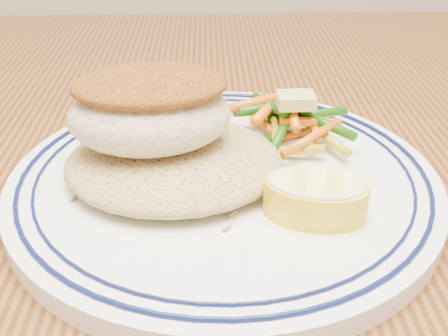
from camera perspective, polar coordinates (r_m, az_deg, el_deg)
dining_table at (r=0.46m, az=3.48°, el=-11.80°), size 1.50×0.90×0.75m
plate at (r=0.38m, az=0.00°, el=-1.37°), size 0.29×0.29×0.02m
rice_pilaf at (r=0.37m, az=-5.10°, el=1.03°), size 0.14×0.13×0.03m
fish_fillet at (r=0.36m, az=-7.57°, el=6.04°), size 0.11×0.08×0.05m
vegetable_pile at (r=0.42m, az=6.11°, el=4.88°), size 0.10×0.10×0.03m
butter_pat at (r=0.41m, az=7.32°, el=6.85°), size 0.03×0.02×0.01m
lemon_wedge at (r=0.34m, az=9.27°, el=-2.85°), size 0.07×0.07×0.02m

